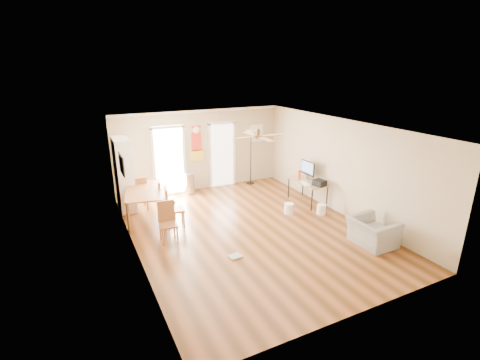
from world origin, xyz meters
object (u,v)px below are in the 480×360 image
dining_chair_right_b (175,207)px  wastebasket_b (321,209)px  torchiere_lamp (251,157)px  computer_desk (307,192)px  armchair (372,232)px  dining_table (147,205)px  bookshelf (124,174)px  dining_chair_near (168,223)px  wastebasket_a (289,208)px  trash_can (189,183)px  dining_chair_right_a (167,198)px  dining_chair_far (139,193)px  printer (319,183)px

dining_chair_right_b → wastebasket_b: 3.98m
torchiere_lamp → computer_desk: bearing=-73.6°
computer_desk → armchair: size_ratio=1.27×
dining_table → computer_desk: bearing=-11.6°
dining_chair_right_b → wastebasket_b: bearing=-95.6°
bookshelf → dining_chair_near: bearing=-61.7°
bookshelf → torchiere_lamp: 4.26m
computer_desk → wastebasket_b: size_ratio=4.31×
torchiere_lamp → wastebasket_a: torchiere_lamp is taller
wastebasket_a → torchiere_lamp: bearing=84.6°
bookshelf → dining_chair_near: 2.58m
dining_chair_right_b → trash_can: bearing=-17.3°
bookshelf → trash_can: 2.18m
dining_chair_right_a → bookshelf: bearing=52.6°
dining_table → dining_chair_far: dining_chair_far is taller
dining_chair_right_a → printer: bearing=-100.3°
wastebasket_a → armchair: bearing=-73.1°
dining_table → trash_can: (1.64, 1.37, -0.08)m
dining_chair_right_a → dining_chair_right_b: dining_chair_right_b is taller
trash_can → torchiere_lamp: (2.21, 0.01, 0.60)m
armchair → dining_chair_far: bearing=44.1°
trash_can → printer: size_ratio=2.02×
bookshelf → trash_can: (2.02, 0.42, -0.70)m
dining_chair_far → dining_chair_near: bearing=94.6°
trash_can → printer: (2.96, -2.76, 0.41)m
dining_chair_right_a → dining_chair_near: bearing=174.5°
trash_can → computer_desk: bearing=-38.5°
torchiere_lamp → dining_chair_right_a: bearing=-157.3°
dining_table → dining_chair_right_a: bearing=0.1°
dining_chair_right_b → armchair: size_ratio=1.08×
printer → armchair: (-0.30, -2.32, -0.43)m
dining_chair_right_a → printer: dining_chair_right_a is taller
torchiere_lamp → armchair: torchiere_lamp is taller
computer_desk → wastebasket_b: 0.93m
dining_chair_near → trash_can: dining_chair_near is taller
bookshelf → computer_desk: size_ratio=1.66×
bookshelf → dining_chair_far: bearing=-16.4°
dining_table → printer: printer is taller
dining_chair_right_a → armchair: dining_chair_right_a is taller
dining_chair_right_a → computer_desk: size_ratio=0.80×
bookshelf → dining_table: bearing=-52.9°
dining_chair_right_a → dining_table: bearing=98.6°
dining_chair_far → printer: (4.65, -2.13, 0.26)m
dining_table → torchiere_lamp: bearing=19.7°
dining_chair_right_b → armchair: (3.75, -2.92, -0.21)m
trash_can → computer_desk: trash_can is taller
wastebasket_b → printer: bearing=62.9°
armchair → dining_chair_right_a: bearing=45.2°
bookshelf → dining_chair_near: size_ratio=2.15×
dining_chair_right_a → printer: size_ratio=3.02×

